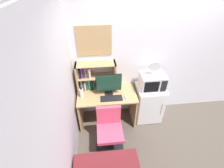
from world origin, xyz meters
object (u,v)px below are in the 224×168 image
(water_bottle, at_px, (82,93))
(microwave, at_px, (152,81))
(keyboard, at_px, (111,98))
(mini_fridge, at_px, (148,103))
(desk_fan, at_px, (154,68))
(desk_chair, at_px, (110,133))
(monitor, at_px, (109,84))
(hutch_bookshelf, at_px, (90,77))
(computer_mouse, at_px, (126,97))
(wall_corkboard, at_px, (94,41))

(water_bottle, height_order, microwave, microwave)
(keyboard, distance_m, mini_fridge, 0.91)
(desk_fan, bearing_deg, microwave, 24.23)
(keyboard, distance_m, desk_chair, 0.62)
(monitor, height_order, mini_fridge, monitor)
(keyboard, xyz_separation_m, water_bottle, (-0.55, 0.12, 0.09))
(mini_fridge, bearing_deg, monitor, -177.56)
(hutch_bookshelf, bearing_deg, mini_fridge, -8.61)
(desk_fan, bearing_deg, monitor, -177.73)
(computer_mouse, relative_size, desk_chair, 0.11)
(hutch_bookshelf, distance_m, mini_fridge, 1.37)
(monitor, relative_size, mini_fridge, 0.58)
(hutch_bookshelf, height_order, microwave, hutch_bookshelf)
(microwave, bearing_deg, desk_chair, -143.31)
(hutch_bookshelf, height_order, computer_mouse, hutch_bookshelf)
(monitor, distance_m, mini_fridge, 1.04)
(keyboard, relative_size, desk_chair, 0.46)
(keyboard, distance_m, wall_corkboard, 1.09)
(hutch_bookshelf, height_order, desk_chair, hutch_bookshelf)
(keyboard, relative_size, desk_fan, 1.47)
(microwave, distance_m, desk_chair, 1.27)
(keyboard, height_order, computer_mouse, computer_mouse)
(water_bottle, bearing_deg, desk_chair, -52.28)
(wall_corkboard, bearing_deg, microwave, -14.51)
(wall_corkboard, bearing_deg, water_bottle, -130.33)
(monitor, xyz_separation_m, water_bottle, (-0.52, -0.03, -0.15))
(computer_mouse, bearing_deg, mini_fridge, 18.50)
(wall_corkboard, bearing_deg, mini_fridge, -14.66)
(water_bottle, relative_size, microwave, 0.45)
(monitor, relative_size, water_bottle, 2.28)
(computer_mouse, bearing_deg, keyboard, -178.99)
(desk_fan, bearing_deg, wall_corkboard, 165.01)
(monitor, bearing_deg, wall_corkboard, 124.73)
(microwave, bearing_deg, hutch_bookshelf, 171.53)
(water_bottle, bearing_deg, desk_fan, 2.79)
(desk_fan, xyz_separation_m, desk_chair, (-0.89, -0.67, -0.89))
(hutch_bookshelf, height_order, desk_fan, desk_fan)
(monitor, relative_size, desk_fan, 1.72)
(monitor, relative_size, microwave, 1.03)
(computer_mouse, distance_m, desk_chair, 0.72)
(hutch_bookshelf, distance_m, desk_fan, 1.22)
(mini_fridge, height_order, desk_fan, desk_fan)
(microwave, bearing_deg, desk_fan, -155.77)
(microwave, xyz_separation_m, wall_corkboard, (-1.07, 0.28, 0.76))
(mini_fridge, relative_size, desk_chair, 0.92)
(hutch_bookshelf, relative_size, desk_chair, 0.85)
(microwave, xyz_separation_m, desk_fan, (-0.01, -0.01, 0.31))
(keyboard, bearing_deg, microwave, 12.89)
(computer_mouse, distance_m, microwave, 0.60)
(water_bottle, height_order, desk_chair, water_bottle)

